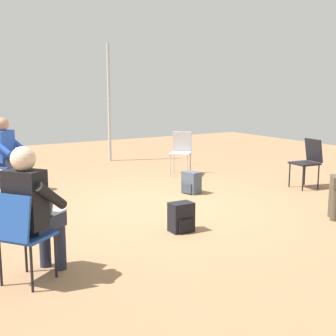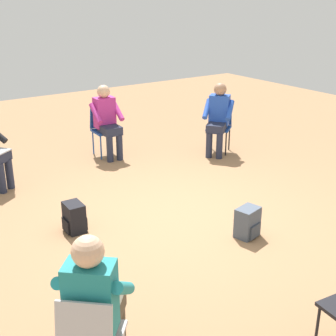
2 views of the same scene
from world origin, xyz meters
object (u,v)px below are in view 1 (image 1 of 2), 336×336
object	(u,v)px
chair_north	(308,160)
person_with_laptop	(33,205)
chair_southwest	(1,162)
backpack_near_laptop_user	(191,184)
person_in_blue	(8,151)
backpack_by_empty_chair	(181,219)
chair_southeast	(21,231)
chair_northwest	(181,150)

from	to	relation	value
chair_north	person_with_laptop	world-z (taller)	person_with_laptop
chair_southwest	backpack_near_laptop_user	size ratio (longest dim) A/B	2.36
person_in_blue	backpack_by_empty_chair	size ratio (longest dim) A/B	3.44
chair_north	person_in_blue	xyz separation A→B (m)	(-2.38, -4.47, 0.20)
chair_southeast	person_in_blue	bearing A→B (deg)	132.59
chair_northwest	backpack_near_laptop_user	bearing A→B (deg)	106.44
chair_north	backpack_near_laptop_user	world-z (taller)	chair_north
person_in_blue	backpack_near_laptop_user	distance (m)	3.07
chair_northwest	chair_southwest	bearing A→B (deg)	38.51
person_in_blue	backpack_near_laptop_user	world-z (taller)	person_in_blue
chair_southwest	chair_southeast	world-z (taller)	same
chair_northwest	chair_southeast	world-z (taller)	same
chair_southwest	chair_southeast	size ratio (longest dim) A/B	1.00
person_with_laptop	chair_southwest	bearing A→B (deg)	136.16
chair_north	backpack_near_laptop_user	size ratio (longest dim) A/B	2.36
chair_southwest	person_in_blue	distance (m)	0.26
chair_north	chair_southeast	world-z (taller)	same
chair_southwest	person_with_laptop	bearing A→B (deg)	43.18
backpack_near_laptop_user	backpack_by_empty_chair	distance (m)	2.05
chair_north	person_in_blue	distance (m)	5.06
person_with_laptop	chair_northwest	bearing A→B (deg)	96.28
chair_northwest	chair_southeast	size ratio (longest dim) A/B	1.00
chair_northwest	chair_southeast	distance (m)	5.47
chair_southeast	chair_southwest	bearing A→B (deg)	134.42
person_with_laptop	backpack_near_laptop_user	bearing A→B (deg)	87.45
backpack_by_empty_chair	chair_southeast	bearing A→B (deg)	-74.79
chair_north	person_with_laptop	size ratio (longest dim) A/B	0.69
chair_northwest	chair_north	bearing A→B (deg)	162.31
person_in_blue	backpack_by_empty_chair	distance (m)	3.55
chair_southwest	backpack_near_laptop_user	world-z (taller)	chair_southwest
chair_north	chair_southwest	xyz separation A→B (m)	(-2.51, -4.57, 0.00)
chair_southwest	chair_southeast	xyz separation A→B (m)	(3.97, -0.69, 0.00)
chair_north	chair_northwest	world-z (taller)	same
chair_southwest	backpack_by_empty_chair	distance (m)	3.69
person_in_blue	backpack_by_empty_chair	world-z (taller)	person_in_blue
chair_northwest	chair_southeast	xyz separation A→B (m)	(3.65, -4.08, 0.00)
chair_southeast	person_in_blue	world-z (taller)	person_in_blue
chair_southeast	person_in_blue	size ratio (longest dim) A/B	0.69
person_with_laptop	person_in_blue	xyz separation A→B (m)	(-3.74, 0.66, 0.00)
chair_southeast	backpack_by_empty_chair	distance (m)	2.15
chair_north	person_with_laptop	distance (m)	5.31
chair_north	backpack_by_empty_chair	xyz separation A→B (m)	(0.91, -3.21, -0.34)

